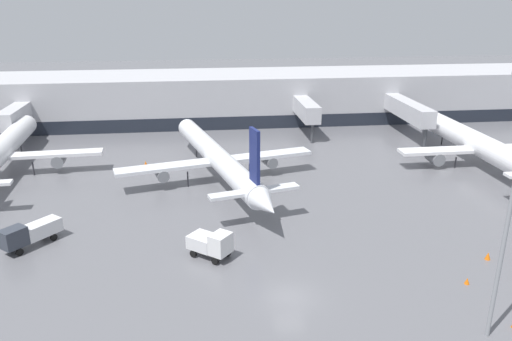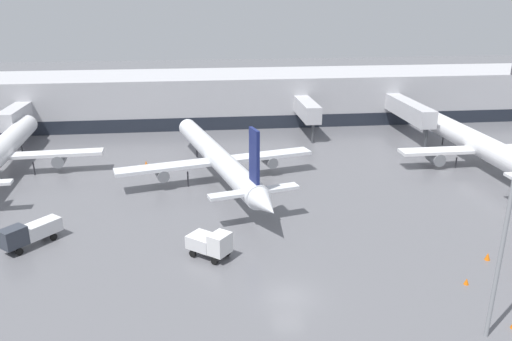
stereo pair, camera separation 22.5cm
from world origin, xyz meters
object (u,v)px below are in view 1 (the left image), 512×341
at_px(parked_jet_1, 217,157).
at_px(traffic_cone_3, 467,281).
at_px(service_truck_1, 211,243).
at_px(traffic_cone_1, 146,163).
at_px(parked_jet_0, 480,145).
at_px(service_truck_2, 30,233).
at_px(traffic_cone_0, 488,256).

height_order(parked_jet_1, traffic_cone_3, parked_jet_1).
distance_m(service_truck_1, traffic_cone_1, 29.25).
relative_size(traffic_cone_1, traffic_cone_3, 1.09).
relative_size(parked_jet_0, service_truck_1, 8.76).
distance_m(parked_jet_0, service_truck_1, 44.96).
distance_m(traffic_cone_1, traffic_cone_3, 46.14).
relative_size(parked_jet_0, service_truck_2, 7.10).
bearing_deg(traffic_cone_3, service_truck_2, 163.44).
distance_m(service_truck_2, traffic_cone_1, 25.38).
distance_m(parked_jet_0, parked_jet_1, 37.50).
height_order(parked_jet_0, service_truck_2, parked_jet_0).
bearing_deg(parked_jet_1, service_truck_2, 116.26).
xyz_separation_m(service_truck_1, traffic_cone_0, (25.40, -3.56, -1.10)).
bearing_deg(traffic_cone_0, traffic_cone_1, 137.02).
bearing_deg(traffic_cone_1, traffic_cone_0, -42.98).
xyz_separation_m(parked_jet_0, traffic_cone_3, (-17.68, -29.55, -2.68)).
bearing_deg(traffic_cone_3, parked_jet_0, 59.11).
height_order(service_truck_1, traffic_cone_3, service_truck_1).
height_order(parked_jet_0, service_truck_1, parked_jet_0).
bearing_deg(parked_jet_1, traffic_cone_3, -158.55).
xyz_separation_m(traffic_cone_0, traffic_cone_1, (-33.84, 31.54, -0.05)).
xyz_separation_m(parked_jet_0, service_truck_2, (-56.34, -18.06, -1.51)).
relative_size(parked_jet_1, service_truck_2, 6.94).
bearing_deg(traffic_cone_0, service_truck_1, 172.03).
bearing_deg(parked_jet_0, traffic_cone_1, 82.73).
xyz_separation_m(parked_jet_0, traffic_cone_1, (-47.46, 5.69, -2.66)).
xyz_separation_m(service_truck_1, traffic_cone_1, (-8.44, 27.98, -1.14)).
bearing_deg(service_truck_1, traffic_cone_0, 31.80).
bearing_deg(service_truck_1, parked_jet_0, 69.51).
xyz_separation_m(parked_jet_1, service_truck_2, (-18.89, -16.09, -1.77)).
distance_m(parked_jet_0, traffic_cone_0, 29.33).
height_order(parked_jet_0, traffic_cone_1, parked_jet_0).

